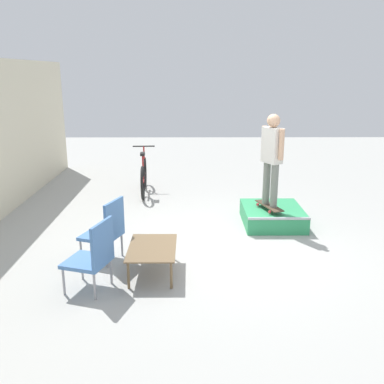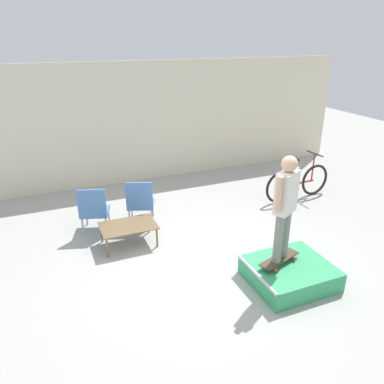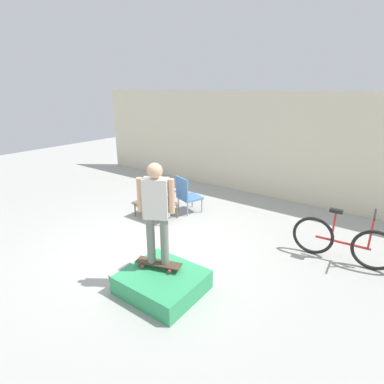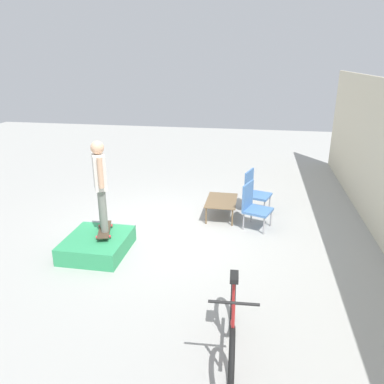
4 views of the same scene
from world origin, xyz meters
The scene contains 8 objects.
ground_plane centered at (0.00, 0.00, 0.00)m, with size 24.00×24.00×0.00m, color #A8A8A3.
skate_ramp_box centered at (1.07, -0.96, 0.16)m, with size 1.25×1.08×0.34m.
skateboard_on_ramp centered at (0.92, -0.86, 0.40)m, with size 0.78×0.42×0.07m.
person_skater centered at (0.92, -0.86, 1.37)m, with size 0.51×0.36×1.64m.
coffee_table centered at (-0.96, 1.11, 0.36)m, with size 0.99×0.66×0.39m.
patio_chair_left centered at (-1.45, 1.81, 0.50)m, with size 0.65×0.65×0.96m.
patio_chair_right centered at (-0.53, 1.81, 0.50)m, with size 0.67×0.67×0.96m.
bicycle centered at (3.17, 1.65, 0.40)m, with size 1.79×0.52×1.06m.
Camera 1 is at (-6.47, 0.59, 2.75)m, focal length 40.00 mm.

